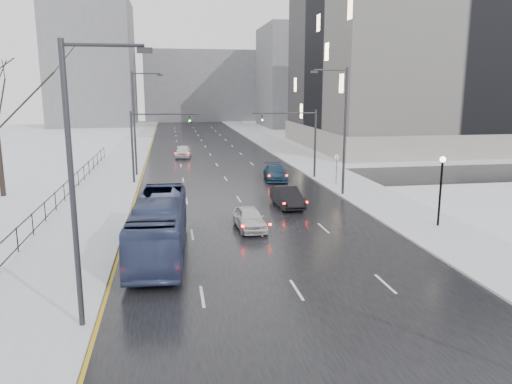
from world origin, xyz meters
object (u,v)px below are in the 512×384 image
streetlight_l_far (137,118)px  sedan_right_far (275,173)px  mast_signal_right (304,135)px  bus (159,226)px  mast_signal_left (144,138)px  streetlight_l_near (78,174)px  sedan_center_far (183,151)px  streetlight_r_mid (342,125)px  lamppost_r_mid (441,181)px  tree_park_e (4,197)px  sedan_center_near (249,218)px  no_uturn_sign (337,160)px  sedan_right_near (287,197)px

streetlight_l_far → sedan_right_far: streetlight_l_far is taller
mast_signal_right → bus: size_ratio=0.62×
mast_signal_left → streetlight_l_near: bearing=-91.7°
sedan_right_far → sedan_center_far: bearing=119.8°
streetlight_r_mid → lamppost_r_mid: size_ratio=2.34×
tree_park_e → lamppost_r_mid: (29.20, -14.00, 2.94)m
streetlight_r_mid → sedan_center_near: size_ratio=2.51×
bus → sedan_center_far: bearing=89.8°
tree_park_e → lamppost_r_mid: tree_park_e is taller
streetlight_l_far → sedan_center_far: (4.67, 12.92, -4.83)m
no_uturn_sign → sedan_center_far: (-12.70, 20.92, -1.51)m
bus → sedan_right_far: size_ratio=2.20×
no_uturn_sign → sedan_right_near: (-6.10, -7.11, -1.54)m
streetlight_l_near → sedan_right_far: size_ratio=2.09×
sedan_right_far → sedan_center_far: sedan_center_far is taller
mast_signal_left → sedan_center_near: (6.83, -16.40, -3.39)m
mast_signal_left → bus: mast_signal_left is taller
streetlight_l_near → no_uturn_sign: 29.81m
sedan_center_far → sedan_right_near: bearing=-70.4°
streetlight_l_near → lamppost_r_mid: 21.78m
tree_park_e → mast_signal_right: size_ratio=2.08×
sedan_right_far → sedan_center_far: 19.09m
streetlight_l_far → sedan_right_far: (12.67, -4.41, -4.88)m
mast_signal_left → no_uturn_sign: 17.10m
sedan_center_far → mast_signal_left: bearing=-96.4°
lamppost_r_mid → sedan_center_far: bearing=112.5°
tree_park_e → streetlight_l_far: 14.01m
bus → sedan_right_near: size_ratio=2.39×
streetlight_r_mid → mast_signal_right: size_ratio=1.54×
lamppost_r_mid → streetlight_l_near: bearing=-152.4°
lamppost_r_mid → sedan_right_near: 10.70m
sedan_center_near → sedan_right_far: size_ratio=0.83×
streetlight_r_mid → sedan_center_far: streetlight_r_mid is taller
sedan_center_far → streetlight_l_far: bearing=-103.5°
streetlight_l_far → mast_signal_right: (15.49, -4.00, -1.51)m
lamppost_r_mid → sedan_center_far: (-14.50, 34.92, -2.16)m
tree_park_e → streetlight_l_far: bearing=38.6°
streetlight_l_near → bus: size_ratio=0.95×
streetlight_l_near → streetlight_l_far: 32.00m
streetlight_l_far → lamppost_r_mid: size_ratio=2.34×
streetlight_l_far → sedan_center_near: bearing=-69.4°
streetlight_l_near → mast_signal_right: (15.49, 28.00, -1.51)m
streetlight_l_near → mast_signal_right: streetlight_l_near is taller
sedan_center_near → sedan_right_far: (5.00, 15.99, 0.02)m
streetlight_r_mid → no_uturn_sign: bearing=75.5°
mast_signal_left → lamppost_r_mid: bearing=-44.5°
sedan_right_far → mast_signal_right: bearing=13.3°
streetlight_l_far → tree_park_e: bearing=-141.4°
sedan_center_near → sedan_center_far: size_ratio=0.91×
mast_signal_right → sedan_right_far: bearing=-171.7°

